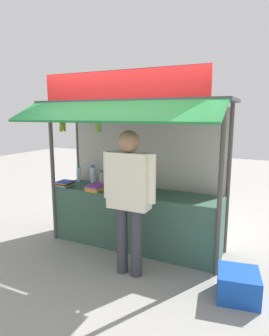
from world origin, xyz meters
The scene contains 13 objects.
ground_plane centered at (0.00, 0.00, 0.00)m, with size 20.00×20.00×0.00m, color gray.
stall_counter centered at (0.00, 0.00, 0.43)m, with size 2.53×0.58×0.85m, color #385B4C.
stall_structure centered at (0.00, 0.06, 1.50)m, with size 2.73×1.40×2.50m.
water_bottle_back_left centered at (-0.69, 0.20, 0.95)m, with size 0.06×0.06×0.22m.
water_bottle_front_left centered at (-1.14, 0.20, 0.98)m, with size 0.08×0.08×0.27m.
water_bottle_front_right centered at (-0.85, 0.20, 0.99)m, with size 0.08×0.08×0.30m.
magazine_stack_left centered at (-0.55, -0.20, 0.89)m, with size 0.24×0.29×0.09m.
magazine_stack_mid_right centered at (-1.11, -0.19, 0.89)m, with size 0.25×0.28×0.08m.
magazine_stack_rear_center centered at (0.14, -0.08, 0.89)m, with size 0.21×0.29×0.09m.
banana_bunch_inner_right centered at (-0.35, -0.39, 1.80)m, with size 0.11×0.11×0.30m.
banana_bunch_inner_left centered at (-0.95, -0.39, 1.80)m, with size 0.11×0.11×0.31m.
vendor_person centered at (0.28, -0.74, 1.07)m, with size 0.68×0.26×1.79m.
plastic_crate centered at (1.56, -0.68, 0.15)m, with size 0.43×0.43×0.30m, color #194CB2.
Camera 1 is at (1.79, -3.76, 1.96)m, focal length 31.29 mm.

